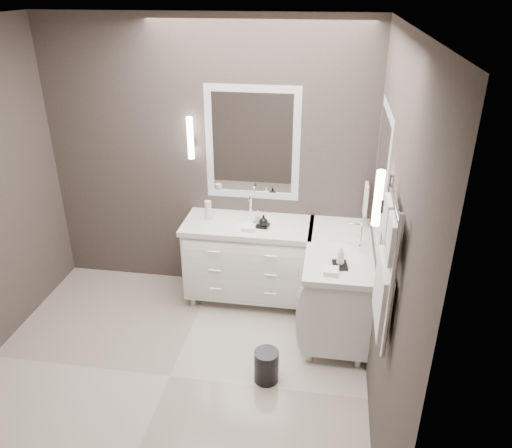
% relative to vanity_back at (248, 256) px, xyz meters
% --- Properties ---
extents(floor, '(3.20, 3.00, 0.01)m').
position_rel_vanity_back_xyz_m(floor, '(-0.45, -1.23, -0.49)').
color(floor, beige).
rests_on(floor, ground).
extents(ceiling, '(3.20, 3.00, 0.01)m').
position_rel_vanity_back_xyz_m(ceiling, '(-0.45, -1.23, 2.22)').
color(ceiling, white).
rests_on(ceiling, wall_back).
extents(wall_back, '(3.20, 0.01, 2.70)m').
position_rel_vanity_back_xyz_m(wall_back, '(-0.45, 0.28, 0.86)').
color(wall_back, '#413834').
rests_on(wall_back, floor).
extents(wall_front, '(3.20, 0.01, 2.70)m').
position_rel_vanity_back_xyz_m(wall_front, '(-0.45, -2.73, 0.86)').
color(wall_front, '#413834').
rests_on(wall_front, floor).
extents(wall_right, '(0.01, 3.00, 2.70)m').
position_rel_vanity_back_xyz_m(wall_right, '(1.15, -1.23, 0.86)').
color(wall_right, '#413834').
rests_on(wall_right, floor).
extents(vanity_back, '(1.24, 0.59, 0.97)m').
position_rel_vanity_back_xyz_m(vanity_back, '(0.00, 0.00, 0.00)').
color(vanity_back, white).
rests_on(vanity_back, floor).
extents(vanity_right, '(0.59, 1.24, 0.97)m').
position_rel_vanity_back_xyz_m(vanity_right, '(0.88, -0.33, 0.00)').
color(vanity_right, white).
rests_on(vanity_right, floor).
extents(mirror_back, '(0.90, 0.02, 1.10)m').
position_rel_vanity_back_xyz_m(mirror_back, '(-0.00, 0.26, 1.06)').
color(mirror_back, white).
rests_on(mirror_back, wall_back).
extents(mirror_right, '(0.02, 0.90, 1.10)m').
position_rel_vanity_back_xyz_m(mirror_right, '(1.14, -0.43, 1.06)').
color(mirror_right, white).
rests_on(mirror_right, wall_right).
extents(sconce_back, '(0.06, 0.06, 0.40)m').
position_rel_vanity_back_xyz_m(sconce_back, '(-0.58, 0.20, 1.11)').
color(sconce_back, white).
rests_on(sconce_back, wall_back).
extents(sconce_right, '(0.06, 0.06, 0.40)m').
position_rel_vanity_back_xyz_m(sconce_right, '(1.08, -1.01, 1.11)').
color(sconce_right, white).
rests_on(sconce_right, wall_right).
extents(towel_bar_corner, '(0.03, 0.22, 0.30)m').
position_rel_vanity_back_xyz_m(towel_bar_corner, '(1.09, 0.13, 0.63)').
color(towel_bar_corner, white).
rests_on(towel_bar_corner, wall_right).
extents(towel_ladder, '(0.06, 0.58, 0.90)m').
position_rel_vanity_back_xyz_m(towel_ladder, '(1.10, -1.63, 0.91)').
color(towel_ladder, white).
rests_on(towel_ladder, wall_right).
extents(waste_bin, '(0.25, 0.25, 0.28)m').
position_rel_vanity_back_xyz_m(waste_bin, '(0.34, -1.14, -0.35)').
color(waste_bin, black).
rests_on(waste_bin, floor).
extents(amenity_tray_back, '(0.17, 0.14, 0.02)m').
position_rel_vanity_back_xyz_m(amenity_tray_back, '(0.13, -0.05, 0.38)').
color(amenity_tray_back, black).
rests_on(amenity_tray_back, vanity_back).
extents(amenity_tray_right, '(0.13, 0.17, 0.02)m').
position_rel_vanity_back_xyz_m(amenity_tray_right, '(0.87, -0.68, 0.38)').
color(amenity_tray_right, black).
rests_on(amenity_tray_right, vanity_right).
extents(water_bottle, '(0.07, 0.07, 0.19)m').
position_rel_vanity_back_xyz_m(water_bottle, '(-0.39, 0.03, 0.46)').
color(water_bottle, silver).
rests_on(water_bottle, vanity_back).
extents(soap_bottle_a, '(0.06, 0.06, 0.12)m').
position_rel_vanity_back_xyz_m(soap_bottle_a, '(0.10, -0.03, 0.45)').
color(soap_bottle_a, white).
rests_on(soap_bottle_a, amenity_tray_back).
extents(soap_bottle_b, '(0.10, 0.10, 0.11)m').
position_rel_vanity_back_xyz_m(soap_bottle_b, '(0.16, -0.08, 0.44)').
color(soap_bottle_b, black).
rests_on(soap_bottle_b, amenity_tray_back).
extents(soap_bottle_c, '(0.08, 0.08, 0.16)m').
position_rel_vanity_back_xyz_m(soap_bottle_c, '(0.87, -0.68, 0.47)').
color(soap_bottle_c, white).
rests_on(soap_bottle_c, amenity_tray_right).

